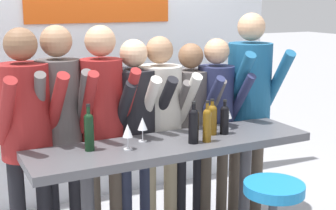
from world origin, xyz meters
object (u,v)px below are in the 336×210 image
Objects in this scene: wine_bottle_3 at (89,130)px; wine_bottle_4 at (194,124)px; wine_glass_1 at (128,132)px; wine_bottle_1 at (212,118)px; wine_glass_2 at (142,124)px; person_left at (60,115)px; wine_glass_0 at (228,113)px; person_center_right at (160,115)px; tasting_table at (173,164)px; person_center at (135,120)px; person_rightmost at (249,93)px; person_center_left at (103,113)px; person_right at (191,115)px; person_far_left at (26,123)px; wine_bottle_2 at (224,118)px; person_far_right at (216,111)px; wine_bottle_0 at (207,123)px.

wine_bottle_4 is at bearing -13.34° from wine_bottle_3.
wine_bottle_1 is at bearing 4.46° from wine_glass_1.
wine_glass_2 is (0.16, 0.12, 0.00)m from wine_glass_1.
person_left reaches higher than wine_glass_0.
person_center_right is at bearing 45.19° from wine_glass_1.
tasting_table is 1.26× the size of person_center.
person_rightmost reaches higher than person_center.
person_right is at bearing 5.42° from person_center_left.
person_far_left is 1.06× the size of person_center_right.
person_center_left is 0.45m from wine_glass_1.
wine_glass_0 is (0.42, 0.20, -0.01)m from wine_bottle_4.
wine_glass_2 is at bearing -140.84° from person_right.
person_right is at bearing 92.40° from wine_bottle_2.
wine_bottle_4 is at bearing -33.94° from person_far_left.
person_right is 5.00× the size of wine_bottle_3.
person_left reaches higher than wine_bottle_2.
person_center is 5.17× the size of wine_bottle_3.
person_center_right is 5.54× the size of wine_bottle_4.
wine_glass_0 is (1.46, -0.33, -0.02)m from person_far_left.
wine_glass_1 is 1.00× the size of wine_glass_2.
person_rightmost reaches higher than wine_bottle_2.
person_left reaches higher than wine_glass_2.
wine_bottle_4 is at bearing -134.22° from person_far_right.
person_far_left is 9.91× the size of wine_glass_1.
person_right is at bearing 33.23° from wine_glass_1.
person_center_right reaches higher than person_center.
person_center_right is (0.79, -0.05, -0.08)m from person_left.
wine_glass_0 is (0.32, 0.22, -0.01)m from wine_bottle_0.
person_far_left reaches higher than wine_glass_1.
person_center_right is at bearing 118.19° from wine_bottle_1.
wine_bottle_2 is (0.22, 0.11, -0.01)m from wine_bottle_0.
person_rightmost is 1.21m from wine_glass_2.
wine_bottle_2 is at bearing 1.94° from wine_glass_1.
wine_bottle_1 is at bearing 4.98° from tasting_table.
person_center_right is 6.13× the size of wine_bottle_1.
wine_bottle_3 is (0.34, -0.36, 0.00)m from person_far_left.
person_center_left is 0.79m from wine_bottle_0.
person_right is at bearing 5.18° from person_left.
person_center_right is at bearing 89.36° from wine_bottle_4.
person_far_right is 9.19× the size of wine_glass_2.
wine_bottle_1 is (1.02, -0.47, -0.03)m from person_left.
person_right reaches higher than wine_bottle_2.
wine_bottle_4 is at bearing -32.74° from wine_glass_2.
person_far_left is 0.26m from person_left.
wine_bottle_2 is at bearing -113.96° from person_far_right.
wine_glass_0 is (0.53, 0.11, 0.29)m from tasting_table.
person_center is 0.72m from wine_glass_0.
wine_glass_2 is (0.74, -0.34, -0.02)m from person_far_left.
person_center_left is 6.49× the size of wine_bottle_1.
wine_bottle_2 is at bearing -3.75° from wine_bottle_3.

